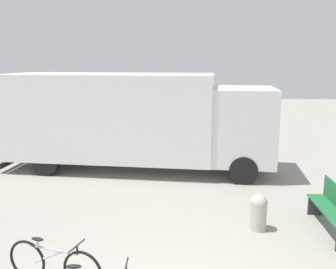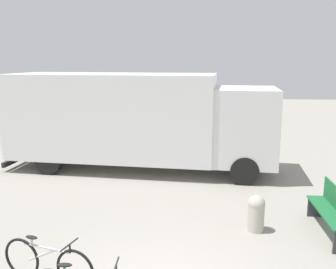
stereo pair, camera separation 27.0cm
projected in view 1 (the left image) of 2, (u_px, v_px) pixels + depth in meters
delivery_truck at (135, 118)px, 11.91m from camera, size 8.61×3.07×3.06m
park_bench at (334, 208)px, 7.65m from camera, size 0.41×1.79×0.94m
bicycle_near at (54, 264)px, 5.82m from camera, size 1.64×0.58×0.76m
bollard_near_bench at (259, 211)px, 7.75m from camera, size 0.35×0.35×0.77m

